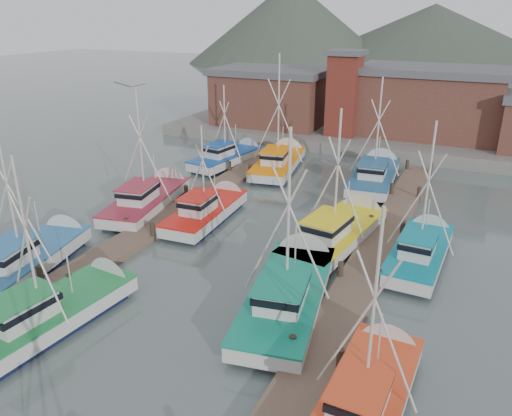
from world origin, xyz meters
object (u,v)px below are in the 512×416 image
at_px(boat_4, 56,311).
at_px(boat_12, 280,162).
at_px(boat_8, 209,210).
at_px(lookout_tower, 344,93).

relative_size(boat_4, boat_12, 0.86).
relative_size(boat_4, boat_8, 1.08).
height_order(boat_4, boat_12, boat_12).
distance_m(boat_8, boat_12, 12.84).
height_order(lookout_tower, boat_4, lookout_tower).
relative_size(boat_8, boat_12, 0.80).
relative_size(lookout_tower, boat_8, 0.96).
distance_m(lookout_tower, boat_8, 24.05).
bearing_deg(boat_4, boat_12, 95.40).
bearing_deg(boat_12, boat_4, -99.55).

